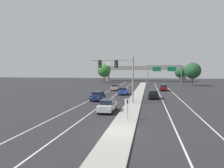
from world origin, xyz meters
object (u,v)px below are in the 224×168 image
at_px(median_sign_post, 128,105).
at_px(car_oncoming_navy, 98,96).
at_px(overhead_signal_mast, 119,70).
at_px(tree_far_right_b, 180,73).
at_px(tree_far_left_a, 104,70).
at_px(car_oncoming_silver, 107,105).
at_px(car_oncoming_blue, 123,91).
at_px(car_receding_black, 153,94).
at_px(car_oncoming_tan, 115,87).
at_px(tree_far_right_a, 193,71).
at_px(car_receding_darkred, 163,88).
at_px(highway_sign_gantry, 164,68).

distance_m(median_sign_post, car_oncoming_navy, 15.24).
xyz_separation_m(median_sign_post, car_oncoming_navy, (-6.65, 13.69, -0.77)).
height_order(overhead_signal_mast, tree_far_right_b, overhead_signal_mast).
relative_size(tree_far_left_a, tree_far_right_b, 1.24).
height_order(car_oncoming_silver, tree_far_left_a, tree_far_left_a).
height_order(car_oncoming_blue, tree_far_left_a, tree_far_left_a).
distance_m(car_oncoming_navy, car_receding_black, 10.49).
bearing_deg(car_oncoming_silver, car_oncoming_tan, 97.34).
bearing_deg(tree_far_right_a, car_receding_darkred, -119.50).
bearing_deg(car_oncoming_blue, car_receding_darkred, 48.92).
distance_m(median_sign_post, tree_far_right_b, 79.21).
distance_m(car_oncoming_navy, car_receding_darkred, 23.87).
bearing_deg(car_oncoming_silver, car_receding_black, 66.43).
distance_m(car_oncoming_silver, car_receding_darkred, 31.19).
bearing_deg(car_oncoming_blue, tree_far_right_b, 70.11).
xyz_separation_m(car_oncoming_tan, tree_far_left_a, (-10.21, 32.40, 4.62)).
bearing_deg(highway_sign_gantry, tree_far_left_a, 172.22).
relative_size(overhead_signal_mast, car_receding_darkred, 1.60).
height_order(car_oncoming_silver, car_oncoming_blue, same).
xyz_separation_m(car_receding_darkred, tree_far_right_a, (11.01, 19.45, 4.45)).
xyz_separation_m(car_receding_black, car_receding_darkred, (2.93, 16.18, 0.00)).
bearing_deg(tree_far_right_a, tree_far_left_a, 160.69).
bearing_deg(car_oncoming_silver, tree_far_right_a, 68.01).
height_order(car_oncoming_navy, tree_far_right_b, tree_far_right_b).
height_order(car_oncoming_silver, car_receding_darkred, same).
bearing_deg(tree_far_right_b, car_oncoming_silver, -104.69).
bearing_deg(highway_sign_gantry, tree_far_right_b, 62.21).
height_order(car_oncoming_silver, car_receding_black, same).
xyz_separation_m(overhead_signal_mast, tree_far_left_a, (-14.46, 54.23, 0.13)).
distance_m(car_receding_darkred, highway_sign_gantry, 28.49).
bearing_deg(overhead_signal_mast, car_oncoming_tan, 101.02).
relative_size(overhead_signal_mast, car_oncoming_navy, 1.61).
height_order(car_receding_darkred, highway_sign_gantry, highway_sign_gantry).
bearing_deg(tree_far_left_a, car_oncoming_tan, -72.51).
bearing_deg(car_receding_black, overhead_signal_mast, -128.94).
distance_m(tree_far_right_a, tree_far_right_b, 24.08).
bearing_deg(car_oncoming_tan, median_sign_post, -78.49).
relative_size(car_oncoming_blue, highway_sign_gantry, 0.34).
height_order(car_oncoming_silver, tree_far_right_a, tree_far_right_a).
distance_m(car_receding_darkred, tree_far_left_a, 39.03).
bearing_deg(overhead_signal_mast, tree_far_right_a, 65.41).
bearing_deg(car_oncoming_silver, median_sign_post, -53.82).
height_order(car_oncoming_navy, car_oncoming_blue, same).
height_order(car_receding_black, car_receding_darkred, same).
height_order(highway_sign_gantry, tree_far_right_a, tree_far_right_a).
bearing_deg(median_sign_post, tree_far_right_b, 78.15).
bearing_deg(car_oncoming_blue, median_sign_post, -81.90).
height_order(car_oncoming_blue, car_receding_black, same).
height_order(overhead_signal_mast, car_receding_darkred, overhead_signal_mast).
distance_m(median_sign_post, car_oncoming_blue, 23.60).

